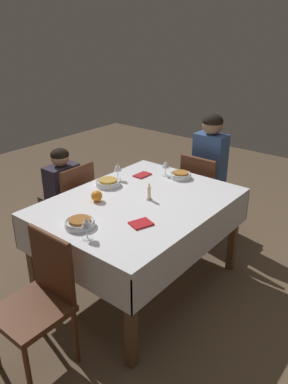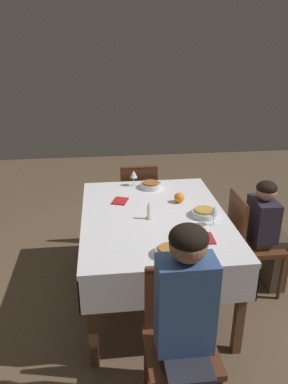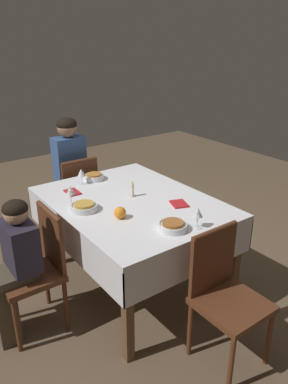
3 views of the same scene
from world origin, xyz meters
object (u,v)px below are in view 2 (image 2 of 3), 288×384
at_px(bowl_south, 204,212).
at_px(napkin_red_folded, 207,238).
at_px(chair_east, 138,197).
at_px(napkin_spare_side, 120,201).
at_px(person_child_dark, 268,232).
at_px(wine_glass_east, 134,175).
at_px(chair_south, 248,239).
at_px(person_adult_denim, 186,324).
at_px(chair_west, 179,334).
at_px(candle_centerpiece, 149,213).
at_px(bowl_east, 151,185).
at_px(dining_table, 154,225).
at_px(bowl_west, 168,251).
at_px(orange_fruit, 179,198).
at_px(wine_glass_south, 214,211).
at_px(wine_glass_west, 189,238).

height_order(bowl_south, napkin_red_folded, bowl_south).
relative_size(chair_east, napkin_spare_side, 5.11).
distance_m(person_child_dark, wine_glass_east, 1.27).
relative_size(chair_south, napkin_spare_side, 5.11).
bearing_deg(person_adult_denim, napkin_spare_side, 100.43).
relative_size(chair_west, bowl_south, 4.32).
xyz_separation_m(chair_south, candle_centerpiece, (-0.07, 0.85, 0.32)).
bearing_deg(chair_south, chair_west, 141.44).
xyz_separation_m(bowl_south, bowl_east, (0.61, 0.34, 0.00)).
relative_size(dining_table, bowl_east, 7.41).
bearing_deg(bowl_east, person_child_dark, -120.80).
bearing_deg(candle_centerpiece, chair_east, -1.13).
height_order(wine_glass_east, napkin_spare_side, wine_glass_east).
relative_size(bowl_east, wine_glass_east, 1.37).
bearing_deg(bowl_west, bowl_south, -35.56).
distance_m(bowl_west, napkin_red_folded, 0.34).
height_order(chair_south, person_child_dark, person_child_dark).
xyz_separation_m(chair_west, napkin_spare_side, (1.26, 0.26, 0.28)).
bearing_deg(person_adult_denim, orange_fruit, 80.18).
height_order(chair_south, candle_centerpiece, candle_centerpiece).
relative_size(dining_table, napkin_spare_side, 8.56).
xyz_separation_m(bowl_south, wine_glass_east, (0.69, 0.48, 0.08)).
distance_m(dining_table, wine_glass_south, 0.50).
xyz_separation_m(wine_glass_east, candle_centerpiece, (-0.69, -0.05, -0.06)).
bearing_deg(wine_glass_south, orange_fruit, 22.21).
bearing_deg(dining_table, person_adult_denim, -179.55).
bearing_deg(chair_east, wine_glass_west, 96.72).
distance_m(person_adult_denim, wine_glass_east, 1.76).
bearing_deg(wine_glass_west, napkin_spare_side, 25.83).
distance_m(person_adult_denim, wine_glass_south, 1.01).
bearing_deg(orange_fruit, wine_glass_south, -157.79).
height_order(wine_glass_east, candle_centerpiece, wine_glass_east).
bearing_deg(candle_centerpiece, wine_glass_south, -108.06).
xyz_separation_m(wine_glass_south, orange_fruit, (0.42, 0.17, -0.07)).
height_order(wine_glass_west, napkin_spare_side, wine_glass_west).
relative_size(bowl_east, orange_fruit, 2.34).
bearing_deg(bowl_east, dining_table, 175.35).
bearing_deg(napkin_red_folded, bowl_south, -12.14).
height_order(dining_table, wine_glass_east, wine_glass_east).
bearing_deg(orange_fruit, napkin_red_folded, -173.99).
distance_m(person_adult_denim, bowl_west, 0.55).
bearing_deg(bowl_south, napkin_red_folded, 167.86).
bearing_deg(chair_west, person_adult_denim, -90.00).
bearing_deg(candle_centerpiece, person_child_dark, -85.99).
bearing_deg(bowl_south, bowl_east, 28.68).
bearing_deg(dining_table, wine_glass_west, -164.65).
distance_m(chair_east, bowl_south, 1.15).
relative_size(bowl_west, wine_glass_south, 1.21).
distance_m(person_adult_denim, bowl_east, 1.68).
height_order(dining_table, chair_west, chair_west).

